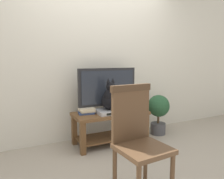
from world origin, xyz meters
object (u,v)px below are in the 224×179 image
at_px(potted_plant, 158,111).
at_px(book_stack, 87,111).
at_px(media_box, 109,111).
at_px(wooden_chair, 137,135).
at_px(tv_stand, 111,122).
at_px(cat, 110,98).
at_px(tv, 108,89).

bearing_deg(potted_plant, book_stack, 178.33).
xyz_separation_m(media_box, wooden_chair, (-0.31, -1.22, 0.09)).
bearing_deg(media_box, tv_stand, 51.24).
bearing_deg(cat, wooden_chair, -104.36).
bearing_deg(wooden_chair, tv, 75.60).
bearing_deg(tv_stand, book_stack, 171.24).
distance_m(tv_stand, potted_plant, 0.90).
xyz_separation_m(tv_stand, wooden_chair, (-0.35, -1.27, 0.27)).
relative_size(tv_stand, wooden_chair, 1.07).
bearing_deg(tv, potted_plant, -5.30).
bearing_deg(potted_plant, wooden_chair, -134.14).
xyz_separation_m(media_box, cat, (0.00, -0.01, 0.20)).
distance_m(tv_stand, tv, 0.50).
bearing_deg(media_box, potted_plant, 4.55).
bearing_deg(tv_stand, potted_plant, 1.13).
bearing_deg(potted_plant, cat, -174.58).
relative_size(tv, book_stack, 3.74).
height_order(cat, book_stack, cat).
distance_m(tv, potted_plant, 1.00).
height_order(media_box, potted_plant, potted_plant).
bearing_deg(book_stack, tv, 7.60).
relative_size(wooden_chair, book_stack, 4.23).
relative_size(tv, wooden_chair, 0.89).
relative_size(media_box, potted_plant, 0.56).
bearing_deg(book_stack, tv_stand, -8.76).
xyz_separation_m(media_box, potted_plant, (0.95, 0.08, -0.11)).
bearing_deg(tv, media_box, -106.24).
distance_m(media_box, potted_plant, 0.96).
relative_size(wooden_chair, potted_plant, 1.55).
distance_m(wooden_chair, potted_plant, 1.81).
bearing_deg(wooden_chair, tv_stand, 74.51).
distance_m(tv_stand, media_box, 0.19).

